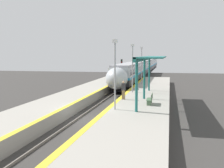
{
  "coord_description": "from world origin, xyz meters",
  "views": [
    {
      "loc": [
        6.38,
        -20.97,
        5.14
      ],
      "look_at": [
        0.55,
        7.25,
        2.11
      ],
      "focal_mm": 45.0,
      "sensor_mm": 36.0,
      "label": 1
    }
  ],
  "objects": [
    {
      "name": "ground_plane",
      "position": [
        0.0,
        0.0,
        0.0
      ],
      "size": [
        120.0,
        120.0,
        0.0
      ],
      "primitive_type": "plane",
      "color": "#383533"
    },
    {
      "name": "lamppost_far",
      "position": [
        2.33,
        19.85,
        4.01
      ],
      "size": [
        0.36,
        0.2,
        5.3
      ],
      "color": "#9E9EA3",
      "rests_on": "platform_right"
    },
    {
      "name": "train",
      "position": [
        0.0,
        50.47,
        2.16
      ],
      "size": [
        2.82,
        79.45,
        3.77
      ],
      "color": "black",
      "rests_on": "ground_plane"
    },
    {
      "name": "person_waiting",
      "position": [
        2.17,
        4.66,
        1.88
      ],
      "size": [
        0.36,
        0.23,
        1.74
      ],
      "color": "#7F6647",
      "rests_on": "platform_right"
    },
    {
      "name": "rail_right",
      "position": [
        0.72,
        0.0,
        0.07
      ],
      "size": [
        0.08,
        90.0,
        0.15
      ],
      "primitive_type": "cube",
      "color": "slate",
      "rests_on": "ground_plane"
    },
    {
      "name": "lamppost_near",
      "position": [
        2.33,
        -0.28,
        4.01
      ],
      "size": [
        0.36,
        0.2,
        5.3
      ],
      "color": "#9E9EA3",
      "rests_on": "platform_right"
    },
    {
      "name": "lamppost_mid",
      "position": [
        2.33,
        9.78,
        4.01
      ],
      "size": [
        0.36,
        0.2,
        5.3
      ],
      "color": "#9E9EA3",
      "rests_on": "platform_right"
    },
    {
      "name": "railway_signal",
      "position": [
        -1.98,
        27.9,
        2.66
      ],
      "size": [
        0.28,
        0.28,
        4.34
      ],
      "color": "#59595E",
      "rests_on": "ground_plane"
    },
    {
      "name": "station_canopy",
      "position": [
        4.6,
        5.42,
        4.69
      ],
      "size": [
        2.02,
        15.51,
        4.0
      ],
      "color": "#1E6B66",
      "rests_on": "platform_right"
    },
    {
      "name": "platform_left",
      "position": [
        -3.62,
        0.0,
        0.49
      ],
      "size": [
        4.13,
        64.0,
        0.98
      ],
      "color": "#9E998E",
      "rests_on": "ground_plane"
    },
    {
      "name": "platform_right",
      "position": [
        3.98,
        0.0,
        0.49
      ],
      "size": [
        4.84,
        64.0,
        0.98
      ],
      "color": "#9E998E",
      "rests_on": "ground_plane"
    },
    {
      "name": "rail_left",
      "position": [
        -0.72,
        0.0,
        0.07
      ],
      "size": [
        0.08,
        90.0,
        0.15
      ],
      "primitive_type": "cube",
      "color": "slate",
      "rests_on": "ground_plane"
    },
    {
      "name": "platform_bench",
      "position": [
        4.83,
        2.51,
        1.45
      ],
      "size": [
        0.44,
        1.67,
        0.89
      ],
      "color": "#4C6B4C",
      "rests_on": "platform_right"
    }
  ]
}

